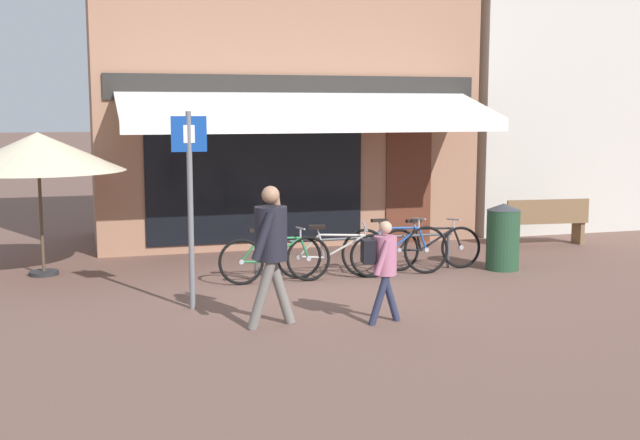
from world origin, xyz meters
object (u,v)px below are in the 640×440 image
(bicycle_silver, at_px, (335,255))
(bicycle_black, at_px, (430,247))
(litter_bin, at_px, (503,236))
(park_bench, at_px, (545,220))
(bicycle_blue, at_px, (395,250))
(bicycle_green, at_px, (275,258))
(cafe_parasol, at_px, (38,152))
(parking_sign, at_px, (190,190))
(pedestrian_adult, at_px, (271,241))
(pedestrian_child, at_px, (383,260))

(bicycle_silver, distance_m, bicycle_black, 1.67)
(bicycle_silver, xyz_separation_m, litter_bin, (2.75, -0.09, 0.16))
(bicycle_silver, height_order, litter_bin, litter_bin)
(bicycle_black, distance_m, park_bench, 3.33)
(bicycle_blue, height_order, bicycle_black, bicycle_blue)
(bicycle_green, bearing_deg, cafe_parasol, 156.19)
(bicycle_blue, relative_size, bicycle_black, 1.02)
(parking_sign, bearing_deg, bicycle_blue, 20.35)
(bicycle_blue, bearing_deg, pedestrian_adult, -135.91)
(parking_sign, bearing_deg, bicycle_black, 20.35)
(bicycle_blue, distance_m, pedestrian_adult, 3.44)
(cafe_parasol, xyz_separation_m, park_bench, (8.83, 0.19, -1.42))
(pedestrian_child, xyz_separation_m, litter_bin, (2.97, 2.44, -0.23))
(parking_sign, bearing_deg, bicycle_green, 41.40)
(bicycle_green, height_order, bicycle_blue, bicycle_blue)
(bicycle_blue, relative_size, park_bench, 1.06)
(cafe_parasol, bearing_deg, parking_sign, -55.22)
(bicycle_black, height_order, parking_sign, parking_sign)
(bicycle_blue, distance_m, litter_bin, 1.79)
(bicycle_silver, distance_m, bicycle_blue, 0.96)
(pedestrian_adult, bearing_deg, bicycle_black, 50.33)
(pedestrian_child, distance_m, litter_bin, 3.85)
(bicycle_silver, height_order, park_bench, park_bench)
(bicycle_green, xyz_separation_m, bicycle_silver, (0.93, 0.00, 0.01))
(bicycle_black, xyz_separation_m, parking_sign, (-3.94, -1.46, 1.17))
(bicycle_silver, relative_size, litter_bin, 1.68)
(pedestrian_child, xyz_separation_m, parking_sign, (-2.07, 1.32, 0.76))
(bicycle_black, bearing_deg, litter_bin, -13.73)
(bicycle_green, xyz_separation_m, bicycle_black, (2.58, 0.26, -0.00))
(bicycle_blue, distance_m, pedestrian_child, 2.82)
(bicycle_black, relative_size, park_bench, 1.04)
(bicycle_blue, xyz_separation_m, litter_bin, (1.78, -0.09, 0.14))
(bicycle_silver, height_order, pedestrian_child, pedestrian_child)
(pedestrian_adult, bearing_deg, bicycle_green, 87.08)
(bicycle_blue, distance_m, parking_sign, 3.65)
(bicycle_silver, bearing_deg, bicycle_black, 21.56)
(bicycle_green, xyz_separation_m, litter_bin, (3.68, -0.08, 0.17))
(bicycle_silver, bearing_deg, cafe_parasol, 172.65)
(pedestrian_adult, distance_m, park_bench, 7.37)
(parking_sign, bearing_deg, cafe_parasol, 124.78)
(pedestrian_child, relative_size, park_bench, 0.75)
(litter_bin, distance_m, parking_sign, 5.26)
(bicycle_black, height_order, pedestrian_adult, pedestrian_adult)
(park_bench, bearing_deg, bicycle_blue, -149.05)
(cafe_parasol, distance_m, park_bench, 8.95)
(bicycle_silver, relative_size, cafe_parasol, 0.68)
(parking_sign, xyz_separation_m, park_bench, (6.93, 2.93, -1.06))
(bicycle_blue, height_order, parking_sign, parking_sign)
(bicycle_silver, height_order, parking_sign, parking_sign)
(pedestrian_adult, xyz_separation_m, pedestrian_child, (1.29, -0.24, -0.25))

